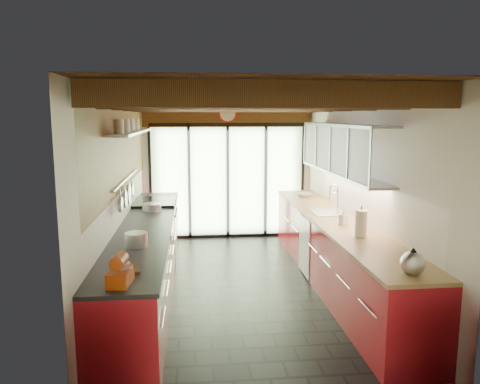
% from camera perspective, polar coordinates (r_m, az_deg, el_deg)
% --- Properties ---
extents(ground, '(5.50, 5.50, 0.00)m').
position_cam_1_polar(ground, '(6.51, 0.36, -11.50)').
color(ground, black).
rests_on(ground, ground).
extents(room_shell, '(5.50, 5.50, 5.50)m').
position_cam_1_polar(room_shell, '(6.12, 0.37, 3.13)').
color(room_shell, silver).
rests_on(room_shell, ground).
extents(ceiling_beams, '(3.14, 5.06, 4.90)m').
position_cam_1_polar(ceiling_beams, '(6.47, 0.01, 10.63)').
color(ceiling_beams, '#593316').
rests_on(ceiling_beams, ground).
extents(glass_door, '(2.95, 0.10, 2.90)m').
position_cam_1_polar(glass_door, '(8.80, -1.51, 5.03)').
color(glass_door, '#C6EAAD').
rests_on(glass_door, ground).
extents(left_counter, '(0.68, 5.00, 0.92)m').
position_cam_1_polar(left_counter, '(6.36, -11.25, -7.80)').
color(left_counter, red).
rests_on(left_counter, ground).
extents(range_stove, '(0.66, 0.90, 0.97)m').
position_cam_1_polar(range_stove, '(7.75, -10.25, -4.60)').
color(range_stove, silver).
rests_on(range_stove, ground).
extents(right_counter, '(0.68, 5.00, 0.92)m').
position_cam_1_polar(right_counter, '(6.62, 11.48, -7.14)').
color(right_counter, red).
rests_on(right_counter, ground).
extents(sink_assembly, '(0.45, 0.52, 0.43)m').
position_cam_1_polar(sink_assembly, '(6.87, 10.75, -2.21)').
color(sink_assembly, silver).
rests_on(sink_assembly, right_counter).
extents(upper_cabinets_right, '(0.34, 3.00, 3.00)m').
position_cam_1_polar(upper_cabinets_right, '(6.70, 12.39, 5.13)').
color(upper_cabinets_right, silver).
rests_on(upper_cabinets_right, ground).
extents(left_wall_fixtures, '(0.28, 2.60, 0.96)m').
position_cam_1_polar(left_wall_fixtures, '(6.26, -13.28, 5.11)').
color(left_wall_fixtures, silver).
rests_on(left_wall_fixtures, ground).
extents(stand_mixer, '(0.20, 0.31, 0.27)m').
position_cam_1_polar(stand_mixer, '(4.07, -14.40, -9.41)').
color(stand_mixer, '#B33D0E').
rests_on(stand_mixer, left_counter).
extents(pot_large, '(0.27, 0.27, 0.15)m').
position_cam_1_polar(pot_large, '(5.15, -12.53, -5.69)').
color(pot_large, silver).
rests_on(pot_large, left_counter).
extents(pot_small, '(0.33, 0.33, 0.11)m').
position_cam_1_polar(pot_small, '(7.04, -10.71, -1.83)').
color(pot_small, silver).
rests_on(pot_small, left_counter).
extents(cutting_board, '(0.28, 0.34, 0.03)m').
position_cam_1_polar(cutting_board, '(4.42, -13.70, -9.16)').
color(cutting_board, brown).
rests_on(cutting_board, left_counter).
extents(kettle, '(0.23, 0.28, 0.26)m').
position_cam_1_polar(kettle, '(4.45, 20.32, -7.99)').
color(kettle, silver).
rests_on(kettle, right_counter).
extents(paper_towel, '(0.15, 0.15, 0.37)m').
position_cam_1_polar(paper_towel, '(5.58, 14.55, -3.78)').
color(paper_towel, white).
rests_on(paper_towel, right_counter).
extents(soap_bottle, '(0.11, 0.11, 0.19)m').
position_cam_1_polar(soap_bottle, '(6.17, 12.52, -3.03)').
color(soap_bottle, silver).
rests_on(soap_bottle, right_counter).
extents(bowl, '(0.26, 0.26, 0.06)m').
position_cam_1_polar(bowl, '(8.21, 7.85, -0.35)').
color(bowl, silver).
rests_on(bowl, right_counter).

